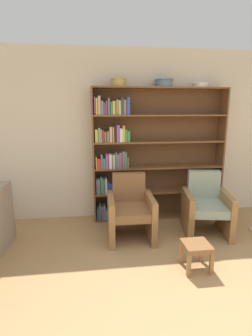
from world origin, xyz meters
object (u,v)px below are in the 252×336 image
object	(u,v)px
bowl_olive	(119,82)
bowl_brass	(200,85)
armchair_cushioned	(206,207)
footstool	(196,249)
bookshelf	(146,155)
armchair_leather	(130,210)
bowl_copper	(164,83)

from	to	relation	value
bowl_olive	bowl_brass	xyz separation A→B (m)	(1.30, 0.00, -0.03)
armchair_cushioned	footstool	xyz separation A→B (m)	(-0.50, -0.90, -0.14)
bookshelf	bowl_brass	distance (m)	1.40
bowl_olive	bowl_brass	bearing A→B (deg)	0.00
armchair_leather	footstool	bearing A→B (deg)	126.75
bookshelf	footstool	world-z (taller)	bookshelf
armchair_cushioned	footstool	distance (m)	1.04
bowl_copper	armchair_cushioned	bearing A→B (deg)	-51.21
armchair_cushioned	bowl_brass	bearing A→B (deg)	-85.86
bookshelf	footstool	distance (m)	1.79
footstool	armchair_leather	bearing A→B (deg)	125.16
armchair_cushioned	footstool	bearing A→B (deg)	70.84
bookshelf	bowl_brass	bearing A→B (deg)	-1.18
bowl_olive	armchair_leather	bearing A→B (deg)	-82.08
bowl_brass	bookshelf	bearing A→B (deg)	178.82
armchair_cushioned	bookshelf	bearing A→B (deg)	-30.25
bowl_copper	bowl_brass	distance (m)	0.60
bookshelf	footstool	xyz separation A→B (m)	(0.28, -1.57, -0.82)
armchair_leather	armchair_cushioned	size ratio (longest dim) A/B	1.00
bowl_copper	footstool	distance (m)	2.50
bookshelf	bowl_copper	world-z (taller)	bowl_copper
armchair_cushioned	bowl_olive	bearing A→B (deg)	-17.88
bowl_brass	armchair_cushioned	distance (m)	1.90
bookshelf	armchair_leather	world-z (taller)	bookshelf
bowl_copper	armchair_leather	world-z (taller)	bowl_copper
bowl_copper	armchair_leather	bearing A→B (deg)	-133.07
bowl_copper	armchair_leather	xyz separation A→B (m)	(-0.61, -0.65, -1.81)
bookshelf	armchair_cushioned	size ratio (longest dim) A/B	2.42
bookshelf	bowl_copper	distance (m)	1.17
bookshelf	footstool	bearing A→B (deg)	-79.72
armchair_leather	bookshelf	bearing A→B (deg)	-115.81
bowl_brass	footstool	distance (m)	2.54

